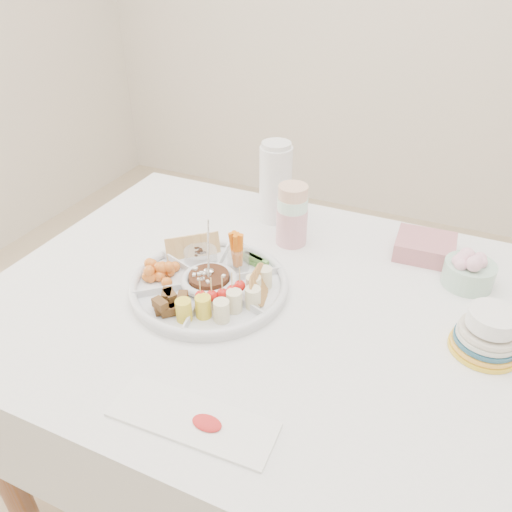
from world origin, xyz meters
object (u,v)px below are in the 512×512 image
at_px(dining_table, 296,414).
at_px(thermos, 276,181).
at_px(party_tray, 209,282).
at_px(plate_stack, 488,334).

xyz_separation_m(dining_table, thermos, (-0.22, 0.37, 0.50)).
distance_m(party_tray, thermos, 0.41).
relative_size(dining_table, party_tray, 4.00).
bearing_deg(party_tray, thermos, 88.93).
distance_m(dining_table, thermos, 0.66).
distance_m(party_tray, plate_stack, 0.63).
xyz_separation_m(dining_table, party_tray, (-0.23, -0.03, 0.40)).
distance_m(dining_table, party_tray, 0.46).
distance_m(thermos, plate_stack, 0.71).
bearing_deg(plate_stack, party_tray, -175.21).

